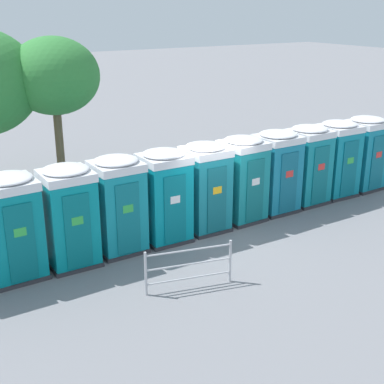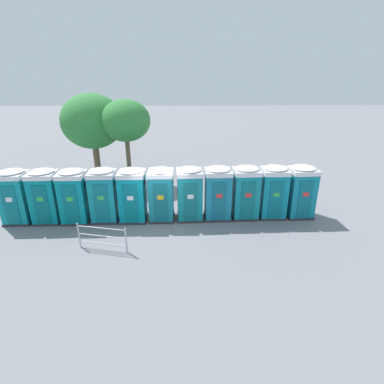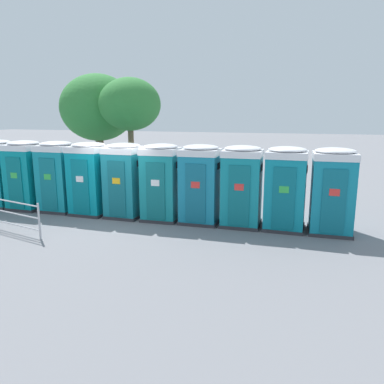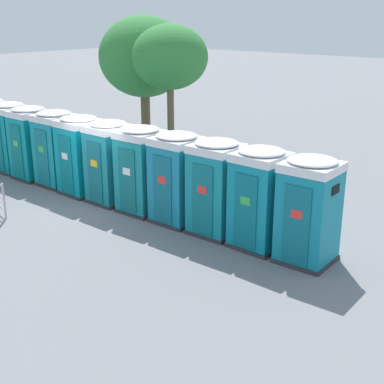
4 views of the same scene
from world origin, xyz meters
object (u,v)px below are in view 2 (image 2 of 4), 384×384
Objects in this scene: street_tree_0 at (126,121)px; street_tree_1 at (93,122)px; portapotty_4 at (132,195)px; portapotty_5 at (161,194)px; portapotty_0 at (16,196)px; portapotty_1 at (45,196)px; portapotty_3 at (104,195)px; portapotty_8 at (245,192)px; event_barrier at (102,237)px; portapotty_10 at (300,191)px; portapotty_9 at (273,192)px; portapotty_6 at (190,193)px; portapotty_7 at (218,193)px; portapotty_2 at (74,196)px.

street_tree_0 is 0.94× the size of street_tree_1.
portapotty_4 and portapotty_5 have the same top height.
portapotty_0 is 1.00× the size of portapotty_1.
street_tree_1 is at bearing 107.55° from portapotty_3.
portapotty_5 is 4.00m from portapotty_8.
portapotty_3 is at bearing 1.36° from portapotty_1.
street_tree_1 reaches higher than portapotty_8.
portapotty_0 is at bearing 149.87° from event_barrier.
portapotty_5 is 6.43m from street_tree_0.
portapotty_10 is 12.98m from street_tree_1.
portapotty_0 and portapotty_5 have the same top height.
portapotty_10 is (1.33, 0.01, -0.00)m from portapotty_9.
portapotty_1 is 1.00× the size of portapotty_5.
street_tree_0 reaches higher than portapotty_8.
portapotty_6 reaches higher than event_barrier.
portapotty_7 is (2.67, 0.10, -0.00)m from portapotty_5.
portapotty_3 is 1.34m from portapotty_4.
portapotty_1 is 9.33m from portapotty_8.
street_tree_0 is (-9.06, 5.17, 2.63)m from portapotty_10.
portapotty_6 is 5.33m from portapotty_10.
portapotty_3 is at bearing -72.45° from street_tree_1.
portapotty_6 is 1.00× the size of portapotty_7.
portapotty_5 is 1.00× the size of portapotty_7.
portapotty_7 is 7.76m from street_tree_0.
street_tree_0 reaches higher than portapotty_3.
portapotty_8 is at bearing 2.26° from portapotty_6.
portapotty_3 is at bearing -92.89° from street_tree_0.
street_tree_1 is (-8.60, 5.97, 2.50)m from portapotty_8.
street_tree_0 is (1.60, 5.45, 2.63)m from portapotty_2.
portapotty_9 is at bearing 1.24° from portapotty_3.
portapotty_8 is (8.00, 0.25, -0.00)m from portapotty_2.
street_tree_0 is (-1.06, 5.40, 2.63)m from portapotty_4.
portapotty_1 is 1.00× the size of portapotty_6.
portapotty_7 is (9.33, 0.17, -0.00)m from portapotty_0.
street_tree_1 reaches higher than portapotty_3.
portapotty_8 is at bearing 1.33° from portapotty_1.
portapotty_7 and portapotty_10 have the same top height.
portapotty_9 is (9.33, 0.27, -0.00)m from portapotty_2.
portapotty_6 is 7.00m from street_tree_0.
portapotty_1 is at bearing 0.03° from portapotty_0.
portapotty_6 is 0.46× the size of street_tree_1.
portapotty_9 is at bearing 20.84° from event_barrier.
portapotty_8 is at bearing 2.17° from portapotty_5.
portapotty_0 is 1.00× the size of portapotty_4.
portapotty_0 and portapotty_8 have the same top height.
portapotty_1 is at bearing 140.49° from event_barrier.
portapotty_6 is (8.00, 0.11, 0.00)m from portapotty_0.
portapotty_2 is 1.00× the size of portapotty_4.
portapotty_1 is 8.00m from portapotty_7.
portapotty_1 is 5.33m from portapotty_5.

